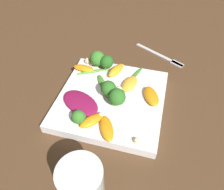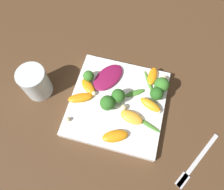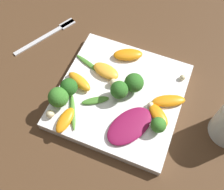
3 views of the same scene
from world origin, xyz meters
name	(u,v)px [view 1 (image 1 of 3)]	position (x,y,z in m)	size (l,w,h in m)	color
ground_plane	(111,103)	(0.00, 0.00, 0.00)	(2.40, 2.40, 0.00)	#4C331E
plate	(111,100)	(0.00, 0.00, 0.01)	(0.27, 0.27, 0.02)	white
drinking_glass	(82,184)	(0.01, -0.24, 0.05)	(0.08, 0.08, 0.10)	silver
fork	(164,57)	(0.11, 0.24, 0.00)	(0.17, 0.10, 0.01)	silver
radicchio_leaf_0	(80,102)	(-0.07, -0.05, 0.03)	(0.12, 0.11, 0.01)	maroon
orange_segment_0	(116,70)	(-0.01, 0.09, 0.03)	(0.05, 0.07, 0.02)	orange
orange_segment_1	(91,121)	(-0.02, -0.09, 0.03)	(0.06, 0.06, 0.01)	orange
orange_segment_2	(84,68)	(-0.11, 0.08, 0.03)	(0.06, 0.03, 0.01)	orange
orange_segment_3	(107,128)	(0.02, -0.10, 0.03)	(0.06, 0.08, 0.02)	orange
orange_segment_4	(130,84)	(0.04, 0.05, 0.03)	(0.05, 0.07, 0.02)	#FCAD33
orange_segment_5	(151,96)	(0.10, 0.02, 0.03)	(0.06, 0.08, 0.02)	orange
broccoli_floret_0	(78,117)	(-0.05, -0.10, 0.04)	(0.03, 0.03, 0.04)	#84AD5B
broccoli_floret_1	(109,87)	(-0.01, 0.00, 0.05)	(0.04, 0.04, 0.05)	#84AD5B
broccoli_floret_2	(107,62)	(-0.04, 0.10, 0.05)	(0.04, 0.04, 0.05)	#84AD5B
broccoli_floret_3	(117,97)	(0.02, -0.02, 0.05)	(0.04, 0.04, 0.05)	#7A9E51
broccoli_floret_4	(97,58)	(-0.07, 0.11, 0.05)	(0.04, 0.04, 0.05)	#84AD5B
arugula_sprig_0	(91,72)	(-0.08, 0.08, 0.03)	(0.08, 0.05, 0.01)	#518E33
arugula_sprig_1	(135,75)	(0.04, 0.10, 0.03)	(0.04, 0.08, 0.01)	#47842D
arugula_sprig_2	(102,82)	(-0.04, 0.04, 0.03)	(0.05, 0.06, 0.01)	#47842D
macadamia_nut_0	(88,61)	(-0.11, 0.12, 0.03)	(0.02, 0.02, 0.02)	beige
macadamia_nut_1	(101,115)	(-0.01, -0.07, 0.03)	(0.01, 0.01, 0.01)	beige
macadamia_nut_2	(137,140)	(0.09, -0.12, 0.03)	(0.01, 0.01, 0.01)	beige
macadamia_nut_3	(120,66)	(0.00, 0.12, 0.03)	(0.01, 0.01, 0.01)	beige
macadamia_nut_4	(119,89)	(0.02, 0.02, 0.03)	(0.02, 0.02, 0.02)	beige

